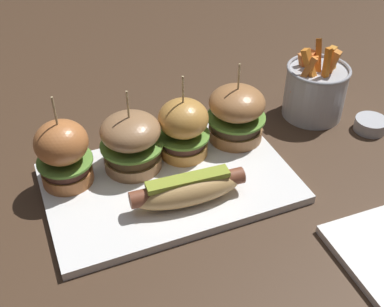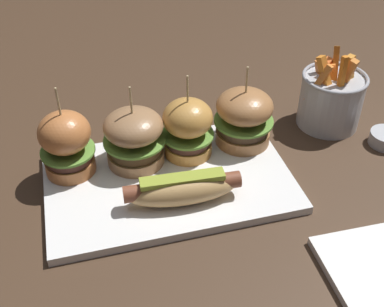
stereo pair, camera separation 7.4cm
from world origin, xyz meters
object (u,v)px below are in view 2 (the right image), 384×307
Objects in this scene: fries_bucket at (331,98)px; slider_center_right at (188,127)px; platter_main at (169,181)px; hot_dog at (183,188)px; slider_center_left at (134,137)px; slider_far_right at (244,117)px; slider_far_left at (66,143)px.

slider_center_right is at bearing -172.60° from fries_bucket.
slider_center_right is (0.05, 0.05, 0.06)m from platter_main.
fries_bucket is (0.27, 0.04, -0.01)m from slider_center_right.
slider_center_right is at bearing 71.51° from hot_dog.
hot_dog is 1.25× the size of slider_center_left.
slider_far_right is 0.96× the size of fries_bucket.
slider_far_left reaches higher than slider_far_right.
slider_far_left is at bearing 178.02° from slider_center_left.
hot_dog reaches higher than platter_main.
slider_center_left is 0.98× the size of slider_far_right.
hot_dog is 0.12m from slider_center_right.
slider_center_right is at bearing 50.26° from platter_main.
slider_far_left is at bearing -176.02° from fries_bucket.
hot_dog is 1.22× the size of slider_far_right.
hot_dog is at bearing -65.70° from slider_center_left.
slider_far_left is 1.02× the size of fries_bucket.
platter_main is 2.52× the size of slider_far_left.
slider_far_left is at bearing 179.03° from slider_center_right.
platter_main is at bearing 98.71° from hot_dog.
slider_far_left reaches higher than platter_main.
platter_main is 2.57× the size of fries_bucket.
slider_far_left reaches higher than fries_bucket.
slider_far_right is (0.14, 0.06, 0.06)m from platter_main.
platter_main is at bearing -129.74° from slider_center_right.
slider_center_right is 0.98× the size of fries_bucket.
slider_center_left is 0.36m from fries_bucket.
fries_bucket reaches higher than hot_dog.
hot_dog is 0.12m from slider_center_left.
slider_far_left is 0.19m from slider_center_right.
slider_center_left is (-0.04, 0.05, 0.05)m from platter_main.
slider_center_right is (0.04, 0.11, 0.03)m from hot_dog.
fries_bucket is (0.36, 0.04, -0.01)m from slider_center_left.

